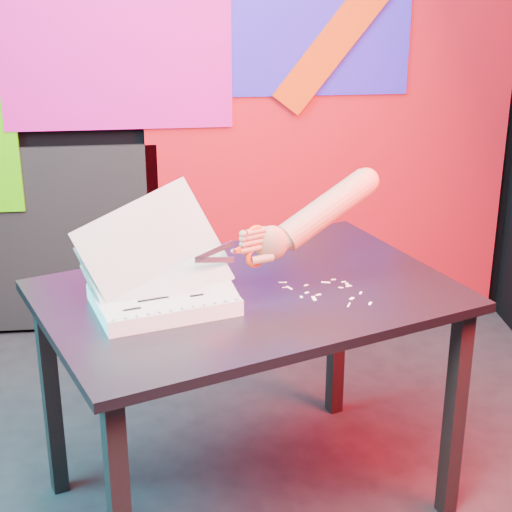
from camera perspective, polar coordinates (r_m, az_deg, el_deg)
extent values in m
cube|color=black|center=(3.66, -5.37, 14.82)|extent=(3.00, 0.01, 2.70)
cube|color=black|center=(0.77, -1.62, -12.85)|extent=(3.00, 0.01, 2.70)
cube|color=red|center=(3.79, 4.87, 7.36)|extent=(1.60, 0.02, 1.60)
cube|color=#331CCC|center=(3.65, 3.61, 16.43)|extent=(0.85, 0.02, 0.75)
cube|color=#D40F8A|center=(3.61, -9.45, 14.54)|extent=(0.95, 0.02, 0.80)
cube|color=black|center=(3.91, -15.95, 0.88)|extent=(1.30, 0.02, 0.85)
cube|color=black|center=(2.84, -13.50, -9.03)|extent=(0.06, 0.06, 0.72)
cube|color=black|center=(2.74, 13.10, -10.24)|extent=(0.06, 0.06, 0.72)
cube|color=black|center=(3.21, 5.41, -4.71)|extent=(0.06, 0.06, 0.72)
cube|color=#303039|center=(2.54, -0.50, -2.68)|extent=(1.40, 1.18, 0.03)
cube|color=silver|center=(2.44, -6.19, -2.90)|extent=(0.44, 0.38, 0.05)
cube|color=white|center=(2.43, -6.21, -2.40)|extent=(0.44, 0.37, 0.00)
cube|color=white|center=(2.43, -6.21, -2.30)|extent=(0.44, 0.36, 0.12)
cube|color=white|center=(2.44, -6.47, -1.65)|extent=(0.45, 0.34, 0.20)
cube|color=white|center=(2.43, -6.75, -0.50)|extent=(0.45, 0.30, 0.28)
cube|color=white|center=(2.43, -7.03, 0.61)|extent=(0.45, 0.26, 0.33)
cylinder|color=black|center=(2.28, -9.48, -4.25)|extent=(0.01, 0.01, 0.00)
cylinder|color=black|center=(2.29, -8.71, -4.13)|extent=(0.01, 0.01, 0.00)
cylinder|color=black|center=(2.30, -7.95, -4.01)|extent=(0.01, 0.01, 0.00)
cylinder|color=black|center=(2.30, -7.19, -3.89)|extent=(0.01, 0.01, 0.00)
cylinder|color=black|center=(2.31, -6.44, -3.77)|extent=(0.01, 0.01, 0.00)
cylinder|color=black|center=(2.32, -5.70, -3.64)|extent=(0.01, 0.01, 0.00)
cylinder|color=black|center=(2.33, -4.95, -3.52)|extent=(0.01, 0.01, 0.00)
cylinder|color=black|center=(2.33, -4.22, -3.41)|extent=(0.01, 0.01, 0.00)
cylinder|color=black|center=(2.34, -3.49, -3.29)|extent=(0.01, 0.01, 0.00)
cylinder|color=black|center=(2.35, -2.76, -3.17)|extent=(0.01, 0.01, 0.00)
cylinder|color=black|center=(2.36, -2.04, -3.05)|extent=(0.01, 0.01, 0.00)
cylinder|color=black|center=(2.37, -1.33, -2.93)|extent=(0.01, 0.01, 0.00)
cylinder|color=black|center=(2.51, -10.81, -1.84)|extent=(0.01, 0.01, 0.00)
cylinder|color=black|center=(2.52, -10.11, -1.74)|extent=(0.01, 0.01, 0.00)
cylinder|color=black|center=(2.52, -9.42, -1.64)|extent=(0.01, 0.01, 0.00)
cylinder|color=black|center=(2.53, -8.73, -1.53)|extent=(0.01, 0.01, 0.00)
cylinder|color=black|center=(2.54, -8.04, -1.43)|extent=(0.01, 0.01, 0.00)
cylinder|color=black|center=(2.54, -7.36, -1.33)|extent=(0.01, 0.01, 0.00)
cylinder|color=black|center=(2.55, -6.68, -1.23)|extent=(0.01, 0.01, 0.00)
cylinder|color=black|center=(2.56, -6.00, -1.13)|extent=(0.01, 0.01, 0.00)
cylinder|color=black|center=(2.57, -5.33, -1.02)|extent=(0.01, 0.01, 0.00)
cylinder|color=black|center=(2.58, -4.66, -0.92)|extent=(0.01, 0.01, 0.00)
cylinder|color=black|center=(2.58, -4.00, -0.82)|extent=(0.01, 0.01, 0.00)
cylinder|color=black|center=(2.59, -3.34, -0.73)|extent=(0.01, 0.01, 0.00)
cube|color=black|center=(2.46, -8.56, -2.24)|extent=(0.07, 0.03, 0.00)
cube|color=black|center=(2.47, -5.96, -2.03)|extent=(0.05, 0.02, 0.00)
cube|color=black|center=(2.39, -6.87, -2.88)|extent=(0.09, 0.04, 0.00)
cube|color=black|center=(2.40, -3.97, -2.63)|extent=(0.04, 0.02, 0.00)
cube|color=black|center=(2.34, -8.26, -3.52)|extent=(0.05, 0.02, 0.00)
cube|color=black|center=(2.52, -5.63, -1.50)|extent=(0.06, 0.03, 0.00)
cube|color=silver|center=(2.41, -2.79, 0.32)|extent=(0.12, 0.06, 0.04)
cube|color=silver|center=(2.42, -2.78, -0.26)|extent=(0.12, 0.06, 0.04)
cylinder|color=silver|center=(2.45, -1.50, 0.31)|extent=(0.02, 0.02, 0.01)
cube|color=#FF370A|center=(2.46, -1.04, 0.29)|extent=(0.05, 0.03, 0.02)
cube|color=#FF370A|center=(2.46, -1.04, 0.54)|extent=(0.05, 0.03, 0.02)
torus|color=#FF370A|center=(2.47, -0.02, 1.33)|extent=(0.07, 0.04, 0.07)
torus|color=#FF370A|center=(2.49, -0.02, -0.05)|extent=(0.07, 0.04, 0.07)
ellipsoid|color=#9C5C4B|center=(2.51, 1.02, 0.87)|extent=(0.10, 0.06, 0.11)
cylinder|color=#9C5C4B|center=(2.48, -0.02, 0.55)|extent=(0.08, 0.05, 0.02)
cylinder|color=#9C5C4B|center=(2.48, -0.02, 0.96)|extent=(0.08, 0.05, 0.02)
cylinder|color=#9C5C4B|center=(2.47, -0.02, 1.33)|extent=(0.07, 0.05, 0.02)
cylinder|color=#9C5C4B|center=(2.47, -0.02, 1.66)|extent=(0.06, 0.04, 0.02)
cylinder|color=#9C5C4B|center=(2.49, 0.45, -0.21)|extent=(0.07, 0.04, 0.03)
cylinder|color=#9C5C4B|center=(2.53, 2.00, 1.16)|extent=(0.09, 0.09, 0.07)
cylinder|color=#9C5C4B|center=(2.59, 4.73, 3.13)|extent=(0.33, 0.22, 0.21)
sphere|color=#9C5C4B|center=(2.65, 7.34, 4.99)|extent=(0.08, 0.08, 0.08)
cube|color=white|center=(2.60, 1.79, -1.77)|extent=(0.02, 0.01, 0.00)
cube|color=white|center=(2.50, 6.41, -2.83)|extent=(0.02, 0.02, 0.00)
cube|color=white|center=(2.53, 3.41, -2.45)|extent=(0.02, 0.01, 0.00)
cube|color=white|center=(2.57, 5.67, -2.11)|extent=(0.02, 0.01, 0.00)
cube|color=white|center=(2.54, 6.99, -2.46)|extent=(0.01, 0.02, 0.00)
cube|color=white|center=(2.56, 2.24, -2.13)|extent=(0.02, 0.03, 0.00)
cube|color=white|center=(2.56, 1.99, -2.11)|extent=(0.02, 0.01, 0.00)
cube|color=white|center=(2.52, 4.18, -2.59)|extent=(0.02, 0.01, 0.00)
cube|color=white|center=(2.50, 3.04, -2.74)|extent=(0.01, 0.01, 0.00)
cube|color=white|center=(2.60, 4.68, -1.76)|extent=(0.03, 0.02, 0.00)
cube|color=white|center=(2.59, 6.21, -2.00)|extent=(0.02, 0.01, 0.00)
cube|color=white|center=(2.48, 7.61, -3.15)|extent=(0.02, 0.02, 0.00)
cube|color=white|center=(2.63, 5.19, -1.57)|extent=(0.02, 0.01, 0.00)
cube|color=white|center=(2.46, 6.20, -3.26)|extent=(0.02, 0.03, 0.00)
cube|color=white|center=(2.61, 5.87, -1.72)|extent=(0.02, 0.01, 0.00)
cube|color=white|center=(2.60, 6.09, -1.86)|extent=(0.01, 0.01, 0.00)
cube|color=white|center=(2.49, 3.89, -2.84)|extent=(0.01, 0.03, 0.00)
cube|color=white|center=(2.58, 3.36, -1.96)|extent=(0.02, 0.01, 0.00)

